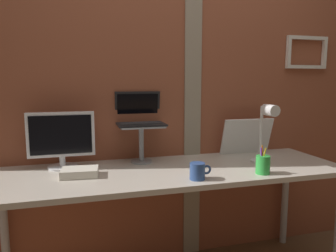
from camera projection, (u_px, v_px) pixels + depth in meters
brick_wall_back at (168, 73)px, 2.22m from camera, size 3.03×0.16×2.68m
desk at (172, 180)px, 1.92m from camera, size 2.14×0.66×0.76m
monitor at (61, 138)px, 1.91m from camera, size 0.39×0.18×0.34m
laptop_stand at (141, 138)px, 2.05m from camera, size 0.28×0.22×0.25m
laptop at (139, 115)px, 2.08m from camera, size 0.31×0.24×0.21m
whiteboard_panel at (247, 136)px, 2.30m from camera, size 0.38×0.09×0.26m
desk_lamp at (266, 127)px, 1.98m from camera, size 0.12×0.20×0.39m
pen_cup at (263, 165)px, 1.81m from camera, size 0.08×0.08×0.17m
coffee_mug at (198, 171)px, 1.70m from camera, size 0.12×0.08×0.09m
paper_clutter_stack at (80, 172)px, 1.76m from camera, size 0.21×0.16×0.04m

